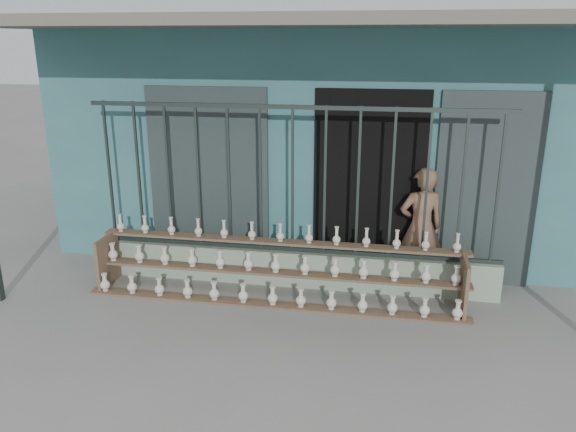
# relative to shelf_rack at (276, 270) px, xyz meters

# --- Properties ---
(ground) EXTENTS (60.00, 60.00, 0.00)m
(ground) POSITION_rel_shelf_rack_xyz_m (0.13, -0.88, -0.36)
(ground) COLOR slate
(workshop_building) EXTENTS (7.40, 6.60, 3.21)m
(workshop_building) POSITION_rel_shelf_rack_xyz_m (0.13, 3.35, 1.26)
(workshop_building) COLOR #32666B
(workshop_building) RESTS_ON ground
(parapet_wall) EXTENTS (5.00, 0.20, 0.45)m
(parapet_wall) POSITION_rel_shelf_rack_xyz_m (0.13, 0.42, -0.14)
(parapet_wall) COLOR gray
(parapet_wall) RESTS_ON ground
(security_fence) EXTENTS (5.00, 0.04, 1.80)m
(security_fence) POSITION_rel_shelf_rack_xyz_m (0.13, 0.42, 0.99)
(security_fence) COLOR #283330
(security_fence) RESTS_ON parapet_wall
(shelf_rack) EXTENTS (4.50, 0.68, 0.85)m
(shelf_rack) POSITION_rel_shelf_rack_xyz_m (0.00, 0.00, 0.00)
(shelf_rack) COLOR brown
(shelf_rack) RESTS_ON ground
(elderly_woman) EXTENTS (0.63, 0.50, 1.51)m
(elderly_woman) POSITION_rel_shelf_rack_xyz_m (1.68, 0.72, 0.39)
(elderly_woman) COLOR brown
(elderly_woman) RESTS_ON ground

